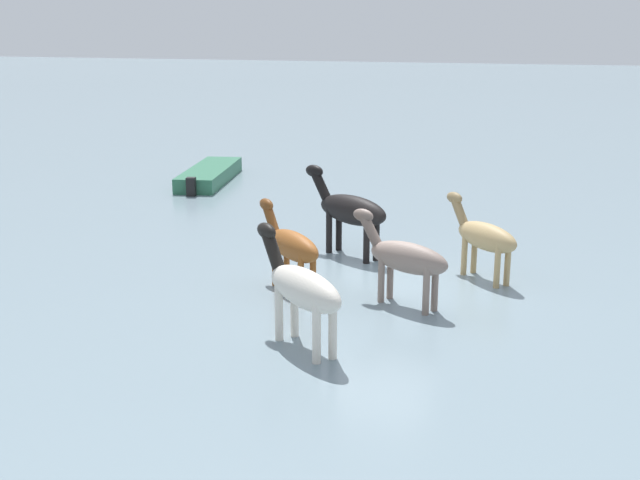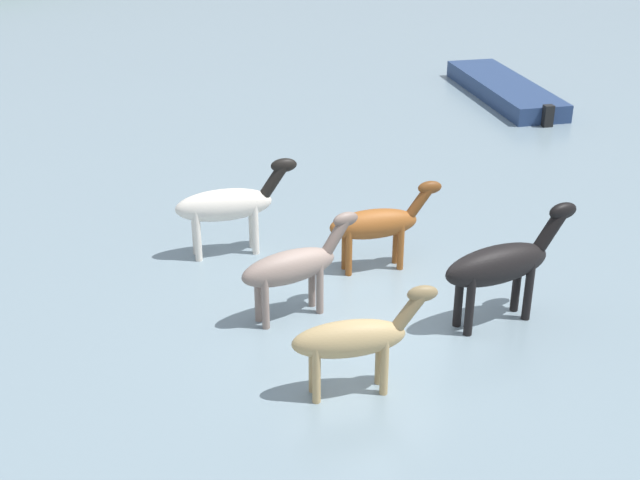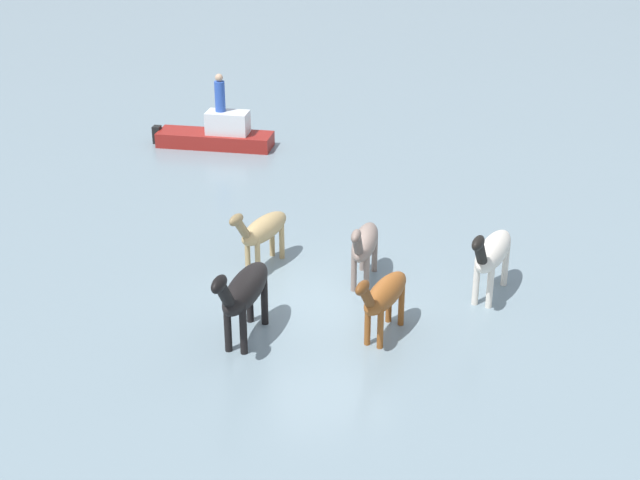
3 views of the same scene
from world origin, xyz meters
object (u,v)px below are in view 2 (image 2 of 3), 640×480
object	(u,v)px
horse_mid_herd	(377,224)
horse_rear_stallion	(228,205)
horse_lead	(354,339)
horse_dark_mare	(293,266)
boat_skiff_near	(504,92)
horse_dun_straggler	(501,264)

from	to	relation	value
horse_mid_herd	horse_rear_stallion	bearing A→B (deg)	152.91
horse_mid_herd	horse_lead	bearing A→B (deg)	-112.45
horse_dark_mare	boat_skiff_near	size ratio (longest dim) A/B	0.39
horse_dark_mare	horse_mid_herd	bearing A→B (deg)	19.80
horse_mid_herd	horse_dark_mare	bearing A→B (deg)	-145.02
horse_mid_herd	boat_skiff_near	distance (m)	12.90
horse_dark_mare	horse_lead	world-z (taller)	horse_dark_mare
horse_lead	boat_skiff_near	xyz separation A→B (m)	(16.01, 5.29, -0.74)
horse_rear_stallion	boat_skiff_near	world-z (taller)	horse_rear_stallion
horse_mid_herd	horse_lead	xyz separation A→B (m)	(-3.57, -1.96, -0.01)
boat_skiff_near	horse_mid_herd	bearing A→B (deg)	145.66
horse_lead	boat_skiff_near	size ratio (longest dim) A/B	0.33
horse_mid_herd	horse_rear_stallion	xyz separation A→B (m)	(-1.21, 2.70, 0.11)
horse_rear_stallion	horse_lead	distance (m)	5.22
horse_mid_herd	horse_lead	size ratio (longest dim) A/B	1.03
horse_dun_straggler	boat_skiff_near	world-z (taller)	horse_dun_straggler
horse_dark_mare	horse_lead	bearing A→B (deg)	-96.20
horse_rear_stallion	horse_lead	bearing A→B (deg)	-79.55
horse_lead	horse_dark_mare	bearing A→B (deg)	101.32
horse_dark_mare	horse_lead	xyz separation A→B (m)	(-1.21, -2.12, -0.02)
horse_dun_straggler	horse_rear_stallion	bearing A→B (deg)	125.99
horse_dark_mare	horse_dun_straggler	bearing A→B (deg)	-32.36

